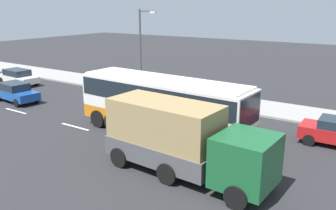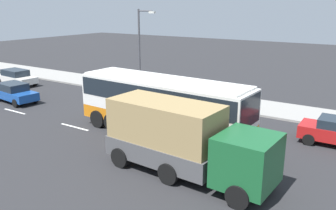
# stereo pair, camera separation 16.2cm
# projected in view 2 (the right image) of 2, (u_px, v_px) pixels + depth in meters

# --- Properties ---
(ground_plane) EXTENTS (120.00, 120.00, 0.00)m
(ground_plane) POSITION_uv_depth(u_px,v_px,m) (139.00, 128.00, 21.90)
(ground_plane) COLOR #28282B
(sidewalk_curb) EXTENTS (80.00, 4.00, 0.15)m
(sidewalk_curb) POSITION_uv_depth(u_px,v_px,m) (201.00, 98.00, 28.60)
(sidewalk_curb) COLOR gray
(sidewalk_curb) RESTS_ON ground_plane
(lane_centreline) EXTENTS (34.89, 0.16, 0.01)m
(lane_centreline) POSITION_uv_depth(u_px,v_px,m) (114.00, 137.00, 20.27)
(lane_centreline) COLOR white
(lane_centreline) RESTS_ON ground_plane
(coach_bus) EXTENTS (10.77, 3.18, 3.40)m
(coach_bus) POSITION_uv_depth(u_px,v_px,m) (163.00, 101.00, 20.07)
(coach_bus) COLOR orange
(coach_bus) RESTS_ON ground_plane
(cargo_truck) EXTENTS (7.93, 2.94, 3.23)m
(cargo_truck) POSITION_uv_depth(u_px,v_px,m) (183.00, 139.00, 15.40)
(cargo_truck) COLOR #19592D
(cargo_truck) RESTS_ON ground_plane
(car_white_minivan) EXTENTS (4.72, 2.04, 1.49)m
(car_white_minivan) POSITION_uv_depth(u_px,v_px,m) (16.00, 77.00, 33.57)
(car_white_minivan) COLOR white
(car_white_minivan) RESTS_ON ground_plane
(car_blue_saloon) EXTENTS (4.27, 2.14, 1.51)m
(car_blue_saloon) POSITION_uv_depth(u_px,v_px,m) (15.00, 92.00, 27.54)
(car_blue_saloon) COLOR #194799
(car_blue_saloon) RESTS_ON ground_plane
(pedestrian_near_curb) EXTENTS (0.32, 0.32, 1.62)m
(pedestrian_near_curb) POSITION_uv_depth(u_px,v_px,m) (251.00, 97.00, 24.87)
(pedestrian_near_curb) COLOR black
(pedestrian_near_curb) RESTS_ON sidewalk_curb
(street_lamp) EXTENTS (1.67, 0.24, 6.98)m
(street_lamp) POSITION_uv_depth(u_px,v_px,m) (141.00, 47.00, 28.68)
(street_lamp) COLOR #47474C
(street_lamp) RESTS_ON sidewalk_curb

